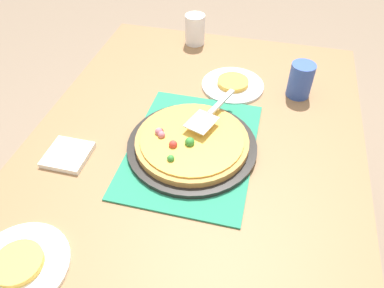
{
  "coord_description": "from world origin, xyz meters",
  "views": [
    {
      "loc": [
        -0.74,
        -0.18,
        1.51
      ],
      "look_at": [
        0.0,
        0.0,
        0.77
      ],
      "focal_mm": 34.12,
      "sensor_mm": 36.0,
      "label": 1
    }
  ],
  "objects": [
    {
      "name": "pizza",
      "position": [
        -0.0,
        0.0,
        0.78
      ],
      "size": [
        0.33,
        0.33,
        0.05
      ],
      "color": "#B78442",
      "rests_on": "pizza_pan"
    },
    {
      "name": "plate_far_right",
      "position": [
        0.34,
        -0.07,
        0.76
      ],
      "size": [
        0.22,
        0.22,
        0.01
      ],
      "primitive_type": "cylinder",
      "color": "white",
      "rests_on": "dining_table"
    },
    {
      "name": "placemat",
      "position": [
        0.0,
        0.0,
        0.75
      ],
      "size": [
        0.48,
        0.36,
        0.01
      ],
      "primitive_type": "cube",
      "color": "#237F5B",
      "rests_on": "dining_table"
    },
    {
      "name": "plate_near_left",
      "position": [
        -0.45,
        0.28,
        0.76
      ],
      "size": [
        0.22,
        0.22,
        0.01
      ],
      "primitive_type": "cylinder",
      "color": "white",
      "rests_on": "dining_table"
    },
    {
      "name": "pizza_pan",
      "position": [
        0.0,
        0.0,
        0.76
      ],
      "size": [
        0.38,
        0.38,
        0.01
      ],
      "primitive_type": "cylinder",
      "color": "black",
      "rests_on": "placemat"
    },
    {
      "name": "pizza_server",
      "position": [
        0.09,
        -0.03,
        0.82
      ],
      "size": [
        0.23,
        0.12,
        0.01
      ],
      "color": "silver",
      "rests_on": "pizza"
    },
    {
      "name": "cup_near",
      "position": [
        0.35,
        -0.29,
        0.81
      ],
      "size": [
        0.08,
        0.08,
        0.12
      ],
      "primitive_type": "cylinder",
      "color": "#3351AD",
      "rests_on": "dining_table"
    },
    {
      "name": "served_slice_right",
      "position": [
        0.34,
        -0.07,
        0.77
      ],
      "size": [
        0.11,
        0.11,
        0.02
      ],
      "primitive_type": "cylinder",
      "color": "gold",
      "rests_on": "plate_far_right"
    },
    {
      "name": "cup_far",
      "position": [
        0.61,
        0.14,
        0.81
      ],
      "size": [
        0.08,
        0.08,
        0.12
      ],
      "primitive_type": "cylinder",
      "color": "white",
      "rests_on": "dining_table"
    },
    {
      "name": "napkin_stack",
      "position": [
        -0.12,
        0.34,
        0.76
      ],
      "size": [
        0.12,
        0.12,
        0.02
      ],
      "primitive_type": "cube",
      "color": "white",
      "rests_on": "dining_table"
    },
    {
      "name": "dining_table",
      "position": [
        0.0,
        0.0,
        0.64
      ],
      "size": [
        1.4,
        1.0,
        0.75
      ],
      "color": "olive",
      "rests_on": "ground_plane"
    },
    {
      "name": "ground_plane",
      "position": [
        0.0,
        0.0,
        0.0
      ],
      "size": [
        8.0,
        8.0,
        0.0
      ],
      "primitive_type": "plane",
      "color": "#84705B"
    },
    {
      "name": "served_slice_left",
      "position": [
        -0.45,
        0.28,
        0.77
      ],
      "size": [
        0.11,
        0.11,
        0.02
      ],
      "primitive_type": "cylinder",
      "color": "#EAB747",
      "rests_on": "plate_near_left"
    }
  ]
}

